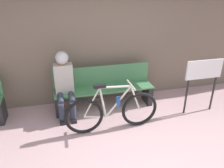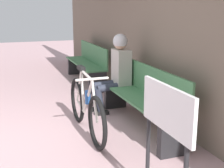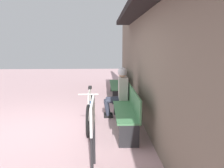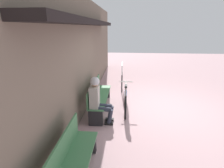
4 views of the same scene
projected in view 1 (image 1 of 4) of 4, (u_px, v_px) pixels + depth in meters
name	position (u px, v px, depth m)	size (l,w,h in m)	color
storefront_wall	(107.00, 20.00, 4.25)	(12.00, 0.56, 3.20)	#756656
park_bench_near	(104.00, 88.00, 4.36)	(1.94, 0.42, 0.84)	#477F51
bicycle	(113.00, 111.00, 3.67)	(1.61, 0.40, 0.87)	black
person_seated	(64.00, 80.00, 3.97)	(0.34, 0.59, 1.23)	#2D3342
signboard	(203.00, 74.00, 4.03)	(0.73, 0.04, 1.06)	#232326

